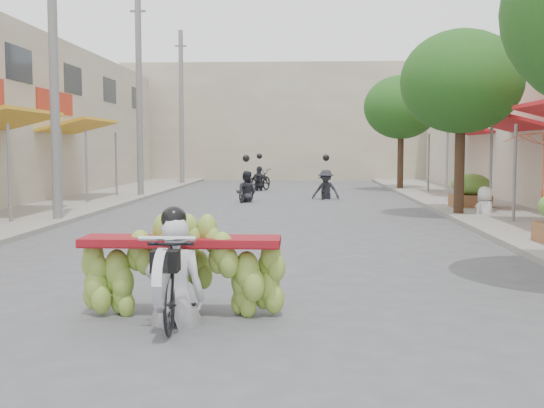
% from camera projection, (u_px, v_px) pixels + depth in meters
% --- Properties ---
extents(ground, '(120.00, 120.00, 0.00)m').
position_uv_depth(ground, '(173.00, 387.00, 5.59)').
color(ground, '#535458').
rests_on(ground, ground).
extents(sidewalk_left, '(4.00, 60.00, 0.12)m').
position_uv_depth(sidewalk_left, '(42.00, 210.00, 20.86)').
color(sidewalk_left, gray).
rests_on(sidewalk_left, ground).
extents(sidewalk_right, '(4.00, 60.00, 0.12)m').
position_uv_depth(sidewalk_right, '(505.00, 212.00, 20.17)').
color(sidewalk_right, gray).
rests_on(sidewalk_right, ground).
extents(far_building, '(20.00, 6.00, 7.00)m').
position_uv_depth(far_building, '(289.00, 123.00, 43.13)').
color(far_building, '#B1A58C').
rests_on(far_building, ground).
extents(utility_pole_mid, '(0.60, 0.24, 8.00)m').
position_uv_depth(utility_pole_mid, '(54.00, 67.00, 17.47)').
color(utility_pole_mid, slate).
rests_on(utility_pole_mid, ground).
extents(utility_pole_far, '(0.60, 0.24, 8.00)m').
position_uv_depth(utility_pole_far, '(139.00, 94.00, 26.43)').
color(utility_pole_far, slate).
rests_on(utility_pole_far, ground).
extents(utility_pole_back, '(0.60, 0.24, 8.00)m').
position_uv_depth(utility_pole_back, '(181.00, 108.00, 35.39)').
color(utility_pole_back, slate).
rests_on(utility_pole_back, ground).
extents(street_tree_mid, '(3.40, 3.40, 5.25)m').
position_uv_depth(street_tree_mid, '(461.00, 82.00, 18.95)').
color(street_tree_mid, '#3A2719').
rests_on(street_tree_mid, ground).
extents(street_tree_far, '(3.40, 3.40, 5.25)m').
position_uv_depth(street_tree_far, '(401.00, 107.00, 30.89)').
color(street_tree_far, '#3A2719').
rests_on(street_tree_far, ground).
extents(produce_crate_far, '(1.20, 0.88, 1.16)m').
position_uv_depth(produce_crate_far, '(470.00, 188.00, 21.15)').
color(produce_crate_far, brown).
rests_on(produce_crate_far, ground).
extents(banana_motorbike, '(2.29, 1.87, 2.24)m').
position_uv_depth(banana_motorbike, '(178.00, 257.00, 7.65)').
color(banana_motorbike, black).
rests_on(banana_motorbike, ground).
extents(pedestrian, '(0.86, 0.79, 1.51)m').
position_uv_depth(pedestrian, '(485.00, 186.00, 19.11)').
color(pedestrian, white).
rests_on(pedestrian, ground).
extents(bg_motorbike_a, '(0.88, 1.52, 1.95)m').
position_uv_depth(bg_motorbike_a, '(246.00, 181.00, 24.59)').
color(bg_motorbike_a, black).
rests_on(bg_motorbike_a, ground).
extents(bg_motorbike_b, '(1.16, 1.58, 1.95)m').
position_uv_depth(bg_motorbike_b, '(326.00, 176.00, 26.01)').
color(bg_motorbike_b, black).
rests_on(bg_motorbike_b, ground).
extents(bg_motorbike_c, '(1.36, 1.89, 1.95)m').
position_uv_depth(bg_motorbike_c, '(259.00, 174.00, 31.04)').
color(bg_motorbike_c, black).
rests_on(bg_motorbike_c, ground).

